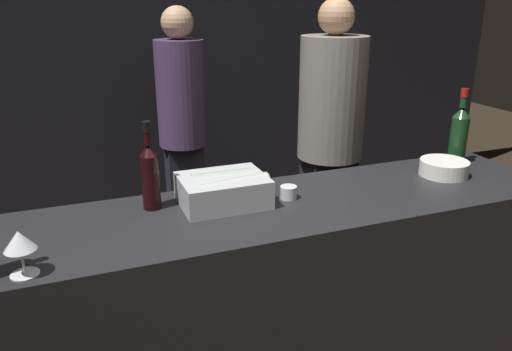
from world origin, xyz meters
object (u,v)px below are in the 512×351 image
red_wine_bottle_burgundy (459,133)px  red_wine_bottle_black_foil (150,173)px  person_blond_tee (182,119)px  bowl_white (444,167)px  wine_glass (19,242)px  candle_votive (289,192)px  person_in_hoodie (330,131)px  ice_bin_with_bottles (224,189)px

red_wine_bottle_burgundy → red_wine_bottle_black_foil: size_ratio=1.07×
red_wine_bottle_black_foil → person_blond_tee: person_blond_tee is taller
bowl_white → person_blond_tee: bearing=117.3°
wine_glass → red_wine_bottle_burgundy: bearing=11.2°
candle_votive → person_in_hoodie: person_in_hoodie is taller
ice_bin_with_bottles → person_blond_tee: bearing=82.8°
candle_votive → red_wine_bottle_black_foil: 0.55m
wine_glass → person_in_hoodie: size_ratio=0.08×
person_blond_tee → wine_glass: bearing=100.8°
candle_votive → red_wine_bottle_burgundy: 0.96m
candle_votive → red_wine_bottle_black_foil: red_wine_bottle_black_foil is taller
wine_glass → candle_votive: size_ratio=2.10×
red_wine_bottle_black_foil → person_blond_tee: 1.58m
ice_bin_with_bottles → candle_votive: bearing=-9.9°
ice_bin_with_bottles → person_blond_tee: size_ratio=0.20×
wine_glass → person_in_hoodie: person_in_hoodie is taller
red_wine_bottle_black_foil → bowl_white: bearing=-4.4°
ice_bin_with_bottles → person_blond_tee: 1.57m
person_in_hoodie → ice_bin_with_bottles: bearing=112.0°
red_wine_bottle_black_foil → person_in_hoodie: 1.48m
candle_votive → red_wine_bottle_burgundy: size_ratio=0.18×
red_wine_bottle_burgundy → red_wine_bottle_black_foil: (-1.47, -0.02, -0.01)m
ice_bin_with_bottles → bowl_white: (1.02, -0.04, -0.02)m
red_wine_bottle_burgundy → person_in_hoodie: person_in_hoodie is taller
person_blond_tee → candle_votive: bearing=128.6°
bowl_white → red_wine_bottle_burgundy: size_ratio=0.59×
candle_votive → person_in_hoodie: bearing=52.5°
bowl_white → red_wine_bottle_burgundy: (0.18, 0.12, 0.11)m
ice_bin_with_bottles → person_in_hoodie: bearing=42.3°
person_blond_tee → red_wine_bottle_black_foil: bearing=109.3°
wine_glass → person_in_hoodie: (1.66, 1.17, -0.11)m
ice_bin_with_bottles → bowl_white: size_ratio=1.60×
bowl_white → person_in_hoodie: person_in_hoodie is taller
bowl_white → candle_votive: bearing=-180.0°
ice_bin_with_bottles → candle_votive: (0.25, -0.04, -0.03)m
red_wine_bottle_burgundy → red_wine_bottle_black_foil: red_wine_bottle_burgundy is taller
candle_votive → red_wine_bottle_burgundy: (0.94, 0.12, 0.12)m
bowl_white → wine_glass: 1.75m
bowl_white → red_wine_bottle_black_foil: red_wine_bottle_black_foil is taller
person_in_hoodie → candle_votive: bearing=122.2°
ice_bin_with_bottles → person_blond_tee: person_blond_tee is taller
person_in_hoodie → bowl_white: bearing=163.7°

